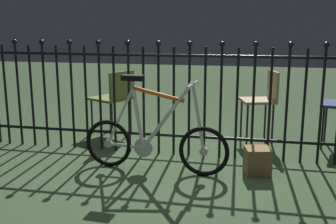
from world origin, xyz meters
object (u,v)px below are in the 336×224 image
object	(u,v)px
bicycle	(154,139)
chair_olive	(115,95)
display_crate	(257,161)
chair_tan	(263,97)

from	to	relation	value
bicycle	chair_olive	xyz separation A→B (m)	(-0.79, 1.19, 0.18)
display_crate	chair_tan	bearing A→B (deg)	87.08
chair_olive	display_crate	xyz separation A→B (m)	(1.73, -1.07, -0.37)
chair_tan	bicycle	bearing A→B (deg)	-128.15
bicycle	chair_olive	bearing A→B (deg)	123.37
chair_olive	chair_tan	world-z (taller)	chair_tan
chair_tan	display_crate	bearing A→B (deg)	-92.92
chair_olive	display_crate	distance (m)	2.06
chair_olive	bicycle	bearing A→B (deg)	-56.63
chair_tan	display_crate	xyz separation A→B (m)	(-0.06, -1.14, -0.40)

